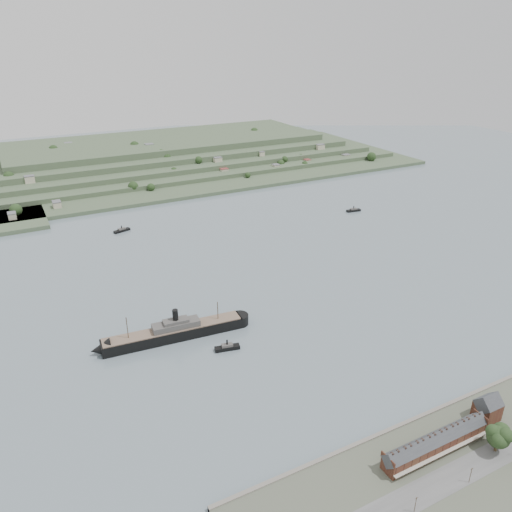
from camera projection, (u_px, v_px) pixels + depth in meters
name	position (u px, v px, depth m)	size (l,w,h in m)	color
ground	(270.00, 291.00, 361.38)	(1400.00, 1400.00, 0.00)	slate
near_shore	(485.00, 475.00, 210.01)	(220.00, 80.00, 2.60)	#4C5142
terrace_row	(436.00, 443.00, 218.54)	(55.60, 9.80, 11.07)	#482319
gabled_building	(488.00, 407.00, 237.06)	(10.40, 10.18, 14.09)	#482319
far_peninsula	(149.00, 159.00, 686.02)	(760.00, 309.00, 30.00)	#3B4E34
steamship	(170.00, 333.00, 302.64)	(97.76, 19.30, 23.44)	black
tugboat	(227.00, 347.00, 293.62)	(15.33, 6.82, 6.68)	black
ferry_west	(122.00, 230.00, 467.74)	(16.27, 8.63, 5.88)	black
ferry_east	(354.00, 210.00, 520.24)	(15.81, 6.27, 5.77)	black
fig_tree	(500.00, 436.00, 217.11)	(12.52, 10.84, 13.97)	#41311E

